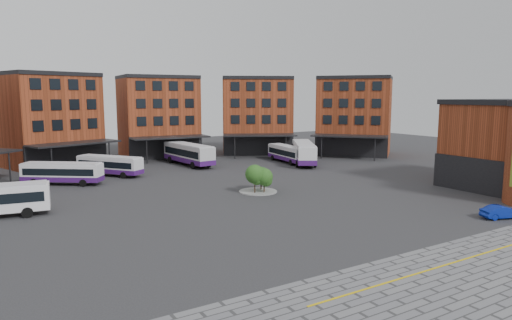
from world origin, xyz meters
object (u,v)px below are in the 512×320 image
bus_e (287,153)px  blue_car (501,212)px  bus_b (62,173)px  bus_f (304,152)px  bus_c (110,165)px  tree_island (260,177)px  bus_d (189,154)px

bus_e → blue_car: size_ratio=2.74×
bus_b → blue_car: size_ratio=2.53×
bus_e → bus_f: size_ratio=0.84×
bus_c → bus_f: 30.24m
tree_island → bus_b: (-18.62, 16.83, -0.25)m
blue_car → bus_e: bearing=14.1°
bus_d → blue_car: bearing=-80.8°
tree_island → bus_d: 23.63m
tree_island → bus_b: bearing=137.9°
bus_e → bus_f: 2.93m
tree_island → bus_e: (16.37, 17.66, -0.25)m
tree_island → bus_e: tree_island is taller
bus_c → bus_f: bus_f is taller
tree_island → blue_car: 24.53m
bus_d → tree_island: bearing=-98.3°
bus_f → blue_car: bus_f is taller
bus_b → bus_d: bus_d is taller
bus_d → blue_car: 46.00m
bus_b → bus_f: 36.50m
bus_c → bus_d: size_ratio=0.75×
bus_d → bus_e: 16.26m
bus_e → tree_island: bearing=-126.3°
bus_b → bus_e: (34.99, 0.83, 0.01)m
tree_island → bus_c: 23.51m
bus_c → bus_e: bearing=-41.8°
bus_d → bus_f: bus_f is taller
bus_b → blue_car: (31.37, -37.76, -0.90)m
bus_f → bus_d: bearing=-175.4°
bus_e → blue_car: bus_e is taller
bus_c → bus_e: (28.34, -2.56, 0.02)m
tree_island → blue_car: size_ratio=1.19×
tree_island → bus_f: bus_f is taller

